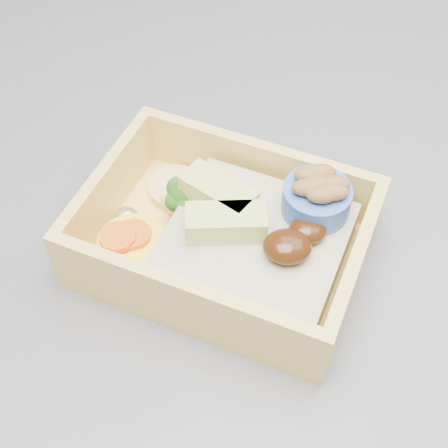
{
  "coord_description": "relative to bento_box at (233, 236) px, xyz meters",
  "views": [
    {
      "loc": [
        -0.17,
        -0.37,
        1.31
      ],
      "look_at": [
        -0.17,
        -0.09,
        0.96
      ],
      "focal_mm": 50.0,
      "sensor_mm": 36.0,
      "label": 1
    }
  ],
  "objects": [
    {
      "name": "bento_box",
      "position": [
        0.0,
        0.0,
        0.0
      ],
      "size": [
        0.24,
        0.21,
        0.07
      ],
      "rotation": [
        0.0,
        0.0,
        -0.39
      ],
      "color": "#EFCA63",
      "rests_on": "island"
    }
  ]
}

